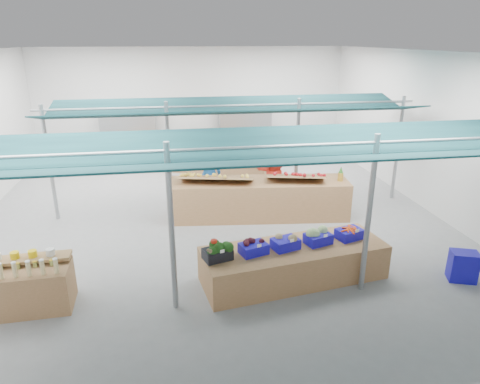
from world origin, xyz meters
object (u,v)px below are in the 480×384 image
Objects in this scene: fruit_counter at (259,199)px; vendor_left at (209,173)px; crate_stack at (463,266)px; vendor_right at (272,170)px; bottle_shelf at (19,287)px; veg_counter at (294,263)px.

vendor_left is (-1.20, 1.10, 0.43)m from fruit_counter.
crate_stack is 0.32× the size of vendor_right.
fruit_counter is at bearing 31.86° from bottle_shelf.
crate_stack is 0.32× the size of vendor_left.
veg_counter is at bearing 89.06° from vendor_right.
crate_stack is (8.26, -0.42, -0.13)m from bottle_shelf.
veg_counter is 4.51m from vendor_left.
vendor_left reaches higher than fruit_counter.
veg_counter is at bearing -0.35° from bottle_shelf.
fruit_counter is 1.33m from vendor_right.
bottle_shelf is 0.95× the size of vendor_left.
bottle_shelf is 5.01m from veg_counter.
vendor_right is (5.56, 4.47, 0.51)m from bottle_shelf.
bottle_shelf is at bearing -139.44° from fruit_counter.
bottle_shelf is 2.94× the size of crate_stack.
vendor_right is at bearing 67.80° from fruit_counter.
vendor_left reaches higher than crate_stack.
veg_counter is at bearing 169.74° from crate_stack.
bottle_shelf is 0.38× the size of fruit_counter.
bottle_shelf is 7.15m from vendor_right.
veg_counter is 1.93× the size of vendor_left.
fruit_counter is at bearing 67.80° from vendor_right.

